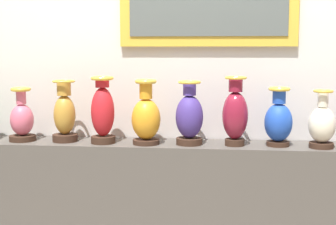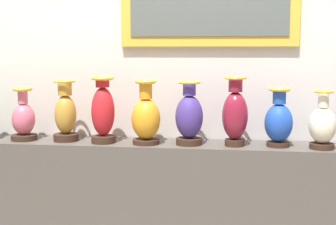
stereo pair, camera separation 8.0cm
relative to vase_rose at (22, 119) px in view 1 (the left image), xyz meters
The scene contains 9 objects.
back_wall 0.94m from the vase_rose, 15.32° to the left, with size 5.04×0.14×2.81m.
vase_rose is the anchor object (origin of this frame).
vase_ochre 0.26m from the vase_rose, ahead, with size 0.15×0.15×0.36m.
vase_crimson 0.50m from the vase_rose, ahead, with size 0.14×0.14×0.39m.
vase_amber 0.75m from the vase_rose, ahead, with size 0.17×0.17×0.37m.
vase_indigo 1.00m from the vase_rose, ahead, with size 0.16×0.16×0.37m.
vase_burgundy 1.26m from the vase_rose, ahead, with size 0.15×0.15×0.39m.
vase_sapphire 1.50m from the vase_rose, ahead, with size 0.16×0.16×0.33m.
vase_ivory 1.73m from the vase_rose, ahead, with size 0.15×0.15×0.32m.
Camera 1 is at (0.30, -2.79, 1.58)m, focal length 52.43 mm.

